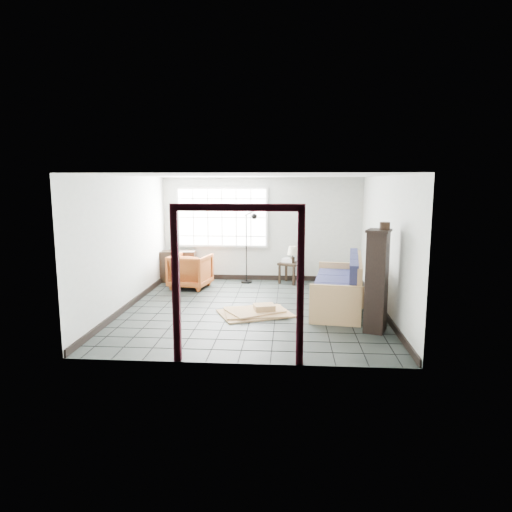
# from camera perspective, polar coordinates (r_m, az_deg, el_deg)

# --- Properties ---
(ground) EXTENTS (5.50, 5.50, 0.00)m
(ground) POSITION_cam_1_polar(r_m,az_deg,el_deg) (9.07, -0.34, -6.64)
(ground) COLOR black
(ground) RESTS_ON ground
(room_shell) EXTENTS (5.02, 5.52, 2.61)m
(room_shell) POSITION_cam_1_polar(r_m,az_deg,el_deg) (8.79, -0.34, 4.00)
(room_shell) COLOR #AFB4AD
(room_shell) RESTS_ON ground
(window_panel) EXTENTS (2.32, 0.08, 1.52)m
(window_panel) POSITION_cam_1_polar(r_m,az_deg,el_deg) (11.56, -4.25, 4.83)
(window_panel) COLOR silver
(window_panel) RESTS_ON ground
(doorway_trim) EXTENTS (1.80, 0.08, 2.20)m
(doorway_trim) POSITION_cam_1_polar(r_m,az_deg,el_deg) (6.14, -2.35, -1.11)
(doorway_trim) COLOR black
(doorway_trim) RESTS_ON ground
(futon_sofa) EXTENTS (1.20, 2.48, 1.06)m
(futon_sofa) POSITION_cam_1_polar(r_m,az_deg,el_deg) (9.21, 10.59, -4.11)
(futon_sofa) COLOR #AD824E
(futon_sofa) RESTS_ON ground
(armchair) EXTENTS (1.00, 0.95, 0.89)m
(armchair) POSITION_cam_1_polar(r_m,az_deg,el_deg) (10.89, -8.20, -1.65)
(armchair) COLOR maroon
(armchair) RESTS_ON ground
(side_table) EXTENTS (0.63, 0.63, 0.52)m
(side_table) POSITION_cam_1_polar(r_m,az_deg,el_deg) (11.29, 4.26, -1.27)
(side_table) COLOR black
(side_table) RESTS_ON ground
(table_lamp) EXTENTS (0.32, 0.32, 0.41)m
(table_lamp) POSITION_cam_1_polar(r_m,az_deg,el_deg) (11.18, 4.61, 0.57)
(table_lamp) COLOR black
(table_lamp) RESTS_ON side_table
(projector) EXTENTS (0.34, 0.31, 0.10)m
(projector) POSITION_cam_1_polar(r_m,az_deg,el_deg) (11.30, 4.04, -0.52)
(projector) COLOR silver
(projector) RESTS_ON side_table
(floor_lamp) EXTENTS (0.48, 0.46, 1.82)m
(floor_lamp) POSITION_cam_1_polar(r_m,az_deg,el_deg) (11.15, -0.74, 1.45)
(floor_lamp) COLOR black
(floor_lamp) RESTS_ON ground
(console_shelf) EXTENTS (1.02, 0.46, 0.78)m
(console_shelf) POSITION_cam_1_polar(r_m,az_deg,el_deg) (11.65, -10.00, -1.26)
(console_shelf) COLOR black
(console_shelf) RESTS_ON ground
(tall_shelf) EXTENTS (0.50, 0.56, 1.72)m
(tall_shelf) POSITION_cam_1_polar(r_m,az_deg,el_deg) (7.82, 14.87, -2.94)
(tall_shelf) COLOR black
(tall_shelf) RESTS_ON ground
(pot) EXTENTS (0.17, 0.17, 0.12)m
(pot) POSITION_cam_1_polar(r_m,az_deg,el_deg) (7.64, 15.80, 3.63)
(pot) COLOR black
(pot) RESTS_ON tall_shelf
(open_box) EXTENTS (0.91, 0.53, 0.49)m
(open_box) POSITION_cam_1_polar(r_m,az_deg,el_deg) (9.49, 12.72, -5.05)
(open_box) COLOR #9F784C
(open_box) RESTS_ON ground
(cardboard_pile) EXTENTS (1.56, 1.37, 0.19)m
(cardboard_pile) POSITION_cam_1_polar(r_m,az_deg,el_deg) (8.72, 0.06, -6.96)
(cardboard_pile) COLOR #9F784C
(cardboard_pile) RESTS_ON ground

